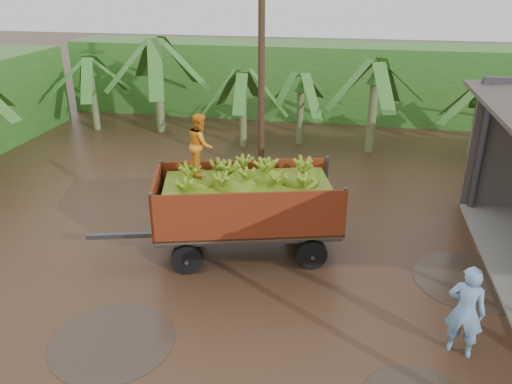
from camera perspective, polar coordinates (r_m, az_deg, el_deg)
ground at (r=11.72m, az=2.37°, el=-11.70°), size 100.00×100.00×0.00m
hedge_north at (r=26.15m, az=3.36°, el=12.72°), size 22.00×3.00×3.60m
banana_trailer at (r=12.78m, az=-1.13°, el=-1.17°), size 6.55×3.37×3.71m
man_blue at (r=10.41m, az=22.83°, el=-12.42°), size 0.82×0.67×1.94m
utility_pole at (r=17.63m, az=0.63°, el=15.54°), size 1.20×0.24×8.43m
banana_plants at (r=18.18m, az=-13.22°, el=7.31°), size 24.13×20.21×4.28m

